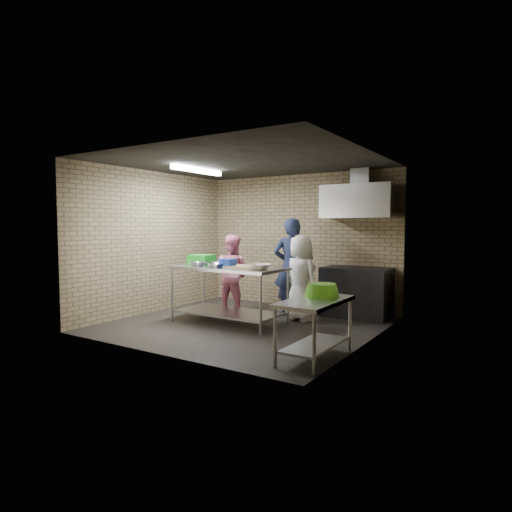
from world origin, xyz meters
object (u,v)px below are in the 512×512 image
(green_crate, at_px, (201,259))
(woman_white, at_px, (301,278))
(green_basin, at_px, (322,290))
(woman_pink, at_px, (231,274))
(blue_tub, at_px, (228,263))
(stove, at_px, (356,292))
(man_navy, at_px, (291,267))
(prep_table, at_px, (229,295))
(bottle_red, at_px, (365,206))
(bottle_green, at_px, (387,206))
(side_counter, at_px, (315,329))

(green_crate, relative_size, woman_white, 0.29)
(green_basin, height_order, woman_pink, woman_pink)
(green_crate, distance_m, blue_tub, 0.78)
(stove, height_order, man_navy, man_navy)
(prep_table, bearing_deg, woman_pink, 123.01)
(prep_table, bearing_deg, bottle_red, 47.90)
(woman_pink, bearing_deg, prep_table, 117.51)
(prep_table, height_order, green_basin, prep_table)
(bottle_red, bearing_deg, blue_tub, -129.81)
(woman_white, bearing_deg, blue_tub, 68.06)
(green_crate, bearing_deg, bottle_green, 32.30)
(stove, bearing_deg, green_crate, -146.94)
(blue_tub, bearing_deg, bottle_green, 44.06)
(side_counter, relative_size, stove, 1.00)
(bottle_red, height_order, woman_pink, bottle_red)
(prep_table, xyz_separation_m, stove, (1.67, 1.66, -0.03))
(prep_table, relative_size, stove, 1.61)
(bottle_green, distance_m, woman_white, 2.03)
(bottle_red, bearing_deg, green_crate, -143.62)
(bottle_red, bearing_deg, bottle_green, 0.00)
(stove, height_order, bottle_green, bottle_green)
(stove, distance_m, woman_white, 1.14)
(prep_table, relative_size, side_counter, 1.61)
(side_counter, relative_size, bottle_red, 6.67)
(woman_pink, bearing_deg, bottle_green, -161.99)
(side_counter, xyz_separation_m, stove, (-0.45, 2.75, 0.08))
(blue_tub, relative_size, woman_white, 0.14)
(green_basin, xyz_separation_m, woman_pink, (-2.59, 1.60, -0.09))
(green_basin, distance_m, man_navy, 2.43)
(side_counter, distance_m, green_crate, 3.14)
(side_counter, xyz_separation_m, bottle_green, (0.00, 2.99, 1.64))
(man_navy, xyz_separation_m, woman_pink, (-1.12, -0.33, -0.16))
(prep_table, bearing_deg, stove, 44.88)
(prep_table, height_order, bottle_green, bottle_green)
(green_basin, bearing_deg, stove, 99.76)
(bottle_red, bearing_deg, man_navy, -143.50)
(bottle_green, distance_m, woman_pink, 3.12)
(blue_tub, distance_m, woman_white, 1.33)
(green_crate, xyz_separation_m, man_navy, (1.33, 0.97, -0.15))
(prep_table, relative_size, blue_tub, 9.00)
(stove, bearing_deg, woman_white, -130.63)
(green_crate, relative_size, man_navy, 0.24)
(stove, distance_m, woman_pink, 2.36)
(prep_table, xyz_separation_m, blue_tub, (0.05, -0.10, 0.55))
(bottle_green, bearing_deg, woman_pink, -156.49)
(green_basin, xyz_separation_m, woman_white, (-1.14, 1.67, -0.09))
(prep_table, xyz_separation_m, woman_pink, (-0.50, 0.76, 0.26))
(man_navy, relative_size, woman_pink, 1.21)
(bottle_green, bearing_deg, bottle_red, 180.00)
(green_basin, relative_size, bottle_red, 2.56)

